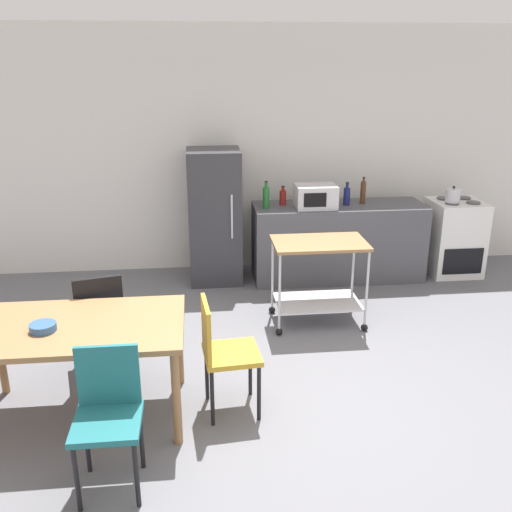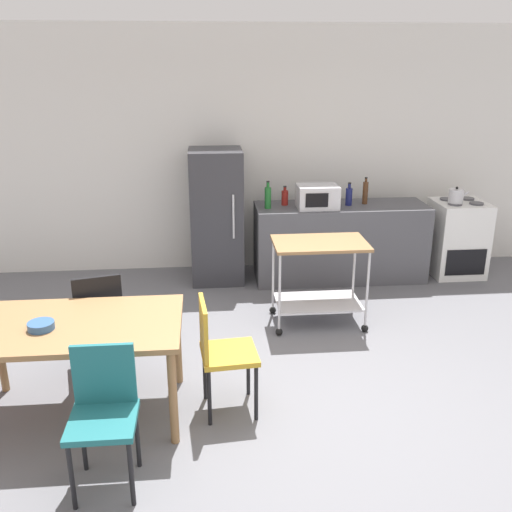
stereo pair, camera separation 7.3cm
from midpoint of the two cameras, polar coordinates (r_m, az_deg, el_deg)
name	(u,v)px [view 1 (the left image)]	position (r m, az deg, el deg)	size (l,w,h in m)	color
ground_plane	(302,404)	(4.51, 4.21, -14.67)	(12.00, 12.00, 0.00)	slate
back_wall	(257,151)	(6.99, -0.20, 10.54)	(8.40, 0.12, 2.90)	silver
kitchen_counter	(338,242)	(6.80, 7.92, 1.43)	(2.00, 0.64, 0.90)	#4C4C51
dining_table	(77,335)	(4.24, -18.02, -7.53)	(1.50, 0.90, 0.75)	olive
chair_teal	(108,410)	(3.64, -15.26, -14.73)	(0.40, 0.40, 0.89)	#1E666B
chair_black	(99,315)	(4.86, -15.91, -5.75)	(0.48, 0.48, 0.89)	black
chair_mustard	(223,349)	(4.18, -3.88, -9.29)	(0.43, 0.43, 0.89)	gold
stove_oven	(454,237)	(7.29, 19.01, 1.80)	(0.60, 0.61, 0.92)	white
refrigerator	(215,217)	(6.61, -4.50, 3.98)	(0.60, 0.63, 1.55)	#333338
kitchen_cart	(319,268)	(5.56, 5.94, -1.26)	(0.91, 0.57, 0.85)	olive
bottle_olive_oil	(266,197)	(6.43, 0.69, 5.95)	(0.07, 0.07, 0.31)	#1E6628
bottle_sparkling_water	(283,197)	(6.60, 2.40, 5.94)	(0.08, 0.08, 0.22)	maroon
microwave	(315,196)	(6.49, 5.68, 5.99)	(0.46, 0.35, 0.26)	silver
bottle_soy_sauce	(347,196)	(6.67, 8.81, 6.02)	(0.08, 0.08, 0.27)	navy
bottle_sesame_oil	(363,192)	(6.76, 10.41, 6.35)	(0.06, 0.06, 0.31)	#4C2D19
fruit_bowl	(43,327)	(4.17, -21.13, -6.70)	(0.18, 0.18, 0.05)	#33598C
kettle	(453,195)	(7.02, 18.94, 5.81)	(0.24, 0.17, 0.19)	silver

